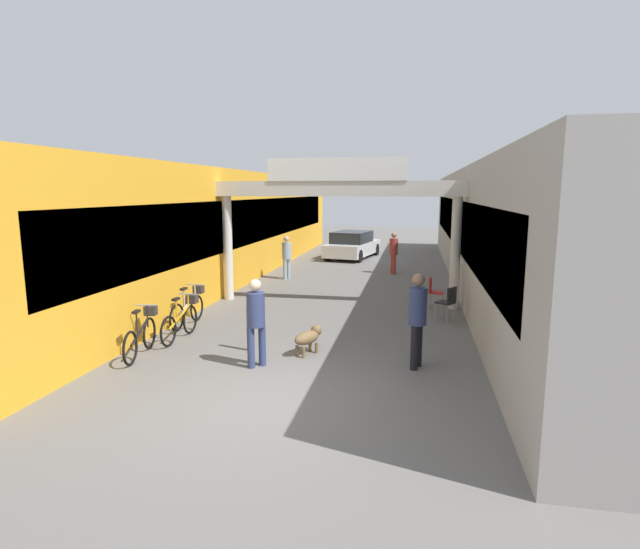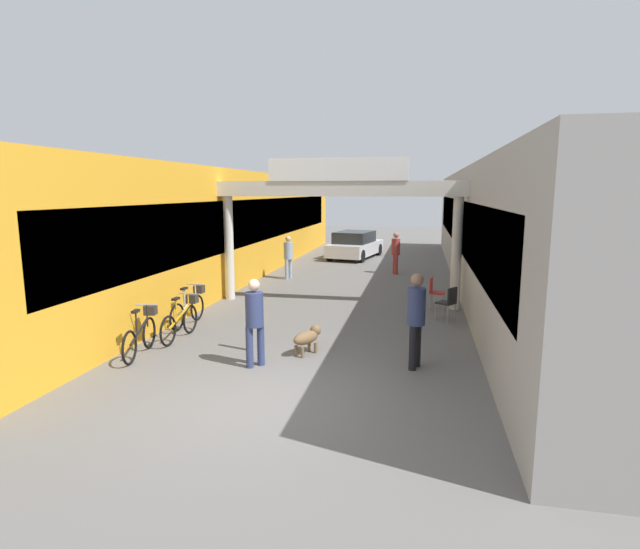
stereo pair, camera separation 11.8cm
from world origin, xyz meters
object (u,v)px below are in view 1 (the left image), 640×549
object	(u,v)px
pedestrian_carrying_crate	(287,255)
bicycle_orange_second	(182,319)
parked_car_white	(352,245)
bicycle_black_nearest	(142,334)
cafe_chair_black_nearer	(448,300)
pedestrian_with_dog	(256,317)
bollard_post_metal	(249,327)
pedestrian_companion	(417,314)
pedestrian_elderly_walking	(394,250)
dog_on_leash	(309,337)
cafe_chair_red_farther	(434,290)
bicycle_silver_third	(189,308)

from	to	relation	value
pedestrian_carrying_crate	bicycle_orange_second	distance (m)	7.98
bicycle_orange_second	parked_car_white	size ratio (longest dim) A/B	0.40
bicycle_black_nearest	cafe_chair_black_nearer	world-z (taller)	bicycle_black_nearest
pedestrian_with_dog	bicycle_black_nearest	size ratio (longest dim) A/B	1.01
pedestrian_carrying_crate	pedestrian_with_dog	bearing A→B (deg)	-78.74
pedestrian_with_dog	bicycle_orange_second	world-z (taller)	pedestrian_with_dog
bollard_post_metal	pedestrian_companion	bearing A→B (deg)	-6.61
pedestrian_elderly_walking	cafe_chair_black_nearer	xyz separation A→B (m)	(1.71, -7.19, -0.41)
dog_on_leash	bollard_post_metal	world-z (taller)	bollard_post_metal
bollard_post_metal	parked_car_white	xyz separation A→B (m)	(0.28, 14.93, 0.14)
bicycle_orange_second	cafe_chair_red_farther	size ratio (longest dim) A/B	1.90
pedestrian_companion	pedestrian_carrying_crate	xyz separation A→B (m)	(-4.84, 8.90, -0.12)
pedestrian_companion	bollard_post_metal	size ratio (longest dim) A/B	1.82
bollard_post_metal	cafe_chair_black_nearer	distance (m)	5.32
bicycle_orange_second	parked_car_white	bearing A→B (deg)	81.89
pedestrian_with_dog	pedestrian_companion	world-z (taller)	pedestrian_companion
pedestrian_companion	bollard_post_metal	world-z (taller)	pedestrian_companion
dog_on_leash	pedestrian_carrying_crate	bearing A→B (deg)	107.56
pedestrian_companion	cafe_chair_red_farther	xyz separation A→B (m)	(0.47, 4.99, -0.50)
cafe_chair_red_farther	bollard_post_metal	bearing A→B (deg)	-130.33
pedestrian_elderly_walking	bicycle_black_nearest	size ratio (longest dim) A/B	1.00
pedestrian_with_dog	cafe_chair_red_farther	distance (m)	6.49
bicycle_silver_third	cafe_chair_red_farther	world-z (taller)	bicycle_silver_third
bicycle_black_nearest	parked_car_white	bearing A→B (deg)	81.56
cafe_chair_black_nearer	cafe_chair_red_farther	distance (m)	1.38
bicycle_orange_second	parked_car_white	distance (m)	14.53
dog_on_leash	parked_car_white	bearing A→B (deg)	93.80
pedestrian_elderly_walking	parked_car_white	distance (m)	5.02
bicycle_orange_second	bollard_post_metal	bearing A→B (deg)	-17.23
pedestrian_carrying_crate	bicycle_silver_third	distance (m)	6.89
pedestrian_elderly_walking	cafe_chair_black_nearer	distance (m)	7.41
pedestrian_elderly_walking	cafe_chair_red_farther	distance (m)	6.03
pedestrian_elderly_walking	bicycle_orange_second	xyz separation A→B (m)	(-4.27, -9.89, -0.52)
bicycle_silver_third	cafe_chair_red_farther	size ratio (longest dim) A/B	1.90
pedestrian_companion	bicycle_orange_second	size ratio (longest dim) A/B	1.07
bicycle_black_nearest	pedestrian_companion	bearing A→B (deg)	2.89
bicycle_black_nearest	parked_car_white	world-z (taller)	parked_car_white
pedestrian_companion	parked_car_white	world-z (taller)	pedestrian_companion
pedestrian_with_dog	dog_on_leash	xyz separation A→B (m)	(0.81, 0.92, -0.61)
dog_on_leash	cafe_chair_red_farther	distance (m)	5.27
bicycle_orange_second	cafe_chair_red_farther	distance (m)	6.96
pedestrian_carrying_crate	cafe_chair_red_farther	size ratio (longest dim) A/B	1.83
bicycle_black_nearest	parked_car_white	xyz separation A→B (m)	(2.32, 15.60, 0.21)
dog_on_leash	parked_car_white	distance (m)	14.94
dog_on_leash	bicycle_orange_second	distance (m)	3.09
pedestrian_with_dog	parked_car_white	world-z (taller)	pedestrian_with_dog
bicycle_orange_second	bicycle_silver_third	world-z (taller)	same
pedestrian_elderly_walking	parked_car_white	xyz separation A→B (m)	(-2.22, 4.49, -0.31)
bicycle_black_nearest	cafe_chair_black_nearer	xyz separation A→B (m)	(6.25, 3.92, 0.10)
bicycle_orange_second	bollard_post_metal	world-z (taller)	bollard_post_metal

